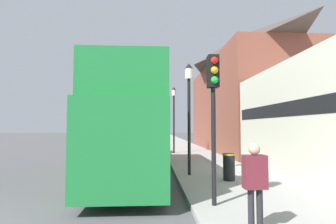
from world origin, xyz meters
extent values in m
plane|color=#4C4C4F|center=(0.00, 21.00, 0.00)|extent=(144.00, 144.00, 0.00)
cube|color=#999993|center=(7.80, 18.00, 0.07)|extent=(3.96, 108.00, 0.14)
cube|color=black|center=(9.82, 3.92, 2.80)|extent=(0.12, 10.06, 0.55)
cube|color=brown|center=(12.77, 17.91, 3.88)|extent=(6.00, 16.65, 7.76)
pyramid|color=#473D38|center=(12.77, 17.91, 9.14)|extent=(6.00, 16.65, 2.74)
cube|color=#1E7A38|center=(4.04, 6.36, 1.60)|extent=(2.45, 10.70, 2.60)
cube|color=yellow|center=(4.04, 5.83, 1.73)|extent=(2.46, 5.88, 0.45)
cube|color=black|center=(4.04, 6.36, 2.40)|extent=(2.48, 9.84, 0.70)
cube|color=#1E7A38|center=(4.04, 6.36, 2.95)|extent=(2.45, 9.84, 0.10)
cube|color=#1E7A38|center=(2.86, 6.36, 3.62)|extent=(0.08, 9.84, 1.24)
cube|color=#1E7A38|center=(5.22, 6.36, 3.62)|extent=(0.08, 9.84, 1.24)
cube|color=#1E7A38|center=(4.04, 1.48, 3.62)|extent=(2.43, 0.07, 1.24)
cube|color=#1E7A38|center=(4.03, 10.53, 3.62)|extent=(2.44, 1.50, 1.24)
cylinder|color=black|center=(2.94, 9.68, 0.54)|extent=(0.28, 1.08, 1.08)
cylinder|color=black|center=(5.13, 9.68, 0.54)|extent=(0.28, 1.08, 1.08)
cylinder|color=black|center=(2.95, 3.26, 0.54)|extent=(0.28, 1.08, 1.08)
cylinder|color=black|center=(5.14, 3.26, 0.54)|extent=(0.28, 1.08, 1.08)
cube|color=silver|center=(4.70, 15.35, 0.56)|extent=(1.97, 4.29, 0.79)
cube|color=black|center=(4.70, 15.22, 1.25)|extent=(1.64, 2.10, 0.59)
cylinder|color=black|center=(3.82, 16.60, 0.31)|extent=(0.23, 0.63, 0.62)
cylinder|color=black|center=(5.42, 16.69, 0.31)|extent=(0.23, 0.63, 0.62)
cylinder|color=black|center=(3.97, 14.00, 0.31)|extent=(0.23, 0.63, 0.62)
cylinder|color=black|center=(5.57, 14.09, 0.31)|extent=(0.23, 0.63, 0.62)
cylinder|color=#232328|center=(6.72, -0.23, 0.55)|extent=(0.12, 0.12, 0.81)
cylinder|color=#232328|center=(6.89, -0.23, 0.55)|extent=(0.12, 0.12, 0.81)
cube|color=maroon|center=(6.81, -0.23, 1.27)|extent=(0.44, 0.24, 0.64)
sphere|color=tan|center=(6.81, -0.23, 1.71)|extent=(0.22, 0.22, 0.22)
cylinder|color=black|center=(6.41, 1.49, 1.66)|extent=(0.12, 0.12, 3.03)
cube|color=black|center=(6.41, 1.49, 3.60)|extent=(0.28, 0.31, 0.85)
sphere|color=red|center=(6.41, 1.32, 3.85)|extent=(0.19, 0.19, 0.19)
sphere|color=orange|center=(6.41, 1.32, 3.60)|extent=(0.19, 0.19, 0.19)
sphere|color=green|center=(6.41, 1.32, 3.34)|extent=(0.19, 0.19, 0.19)
cylinder|color=black|center=(6.38, 5.76, 2.17)|extent=(0.13, 0.13, 4.05)
cylinder|color=silver|center=(6.38, 5.76, 4.42)|extent=(0.32, 0.32, 0.45)
cone|color=black|center=(6.38, 5.76, 4.75)|extent=(0.35, 0.35, 0.22)
cylinder|color=black|center=(6.49, 15.01, 2.36)|extent=(0.13, 0.13, 4.45)
cylinder|color=silver|center=(6.49, 15.01, 4.81)|extent=(0.32, 0.32, 0.45)
cone|color=black|center=(6.49, 15.01, 5.15)|extent=(0.35, 0.35, 0.22)
cylinder|color=black|center=(7.71, 4.55, 0.64)|extent=(0.44, 0.44, 1.01)
cylinder|color=#B28E1E|center=(7.71, 4.55, 1.11)|extent=(0.48, 0.48, 0.06)
camera|label=1|loc=(4.83, -5.24, 2.14)|focal=28.00mm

